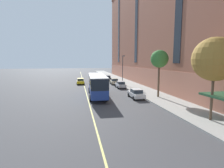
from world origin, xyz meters
name	(u,v)px	position (x,y,z in m)	size (l,w,h in m)	color
ground_plane	(104,100)	(0.00, 0.00, 0.00)	(260.00, 260.00, 0.00)	#424244
sidewalk	(152,94)	(9.43, 3.00, 0.07)	(5.46, 160.00, 0.15)	#9E9B93
city_bus	(97,84)	(-0.64, 3.06, 2.16)	(3.21, 11.80, 3.73)	navy
parked_car_silver_0	(121,85)	(5.64, 11.85, 0.78)	(1.97, 4.43, 1.56)	#B7B7BC
parked_car_champagne_2	(114,81)	(5.57, 18.47, 0.78)	(2.01, 4.47, 1.56)	#BCAD89
parked_car_darkgray_3	(108,78)	(5.46, 28.43, 0.78)	(1.91, 4.42, 1.56)	#4C4C51
parked_car_white_4	(136,94)	(5.48, 0.56, 0.78)	(1.95, 4.47, 1.56)	silver
taxi_cab	(81,81)	(-3.17, 20.68, 0.78)	(2.05, 4.70, 1.56)	yellow
street_tree_near_corner	(215,59)	(9.24, -11.48, 6.23)	(4.27, 4.27, 8.23)	brown
street_tree_mid_block	(159,59)	(9.24, 0.27, 6.35)	(2.87, 2.87, 7.72)	brown
street_lamp	(123,67)	(7.30, 16.21, 4.60)	(0.36, 1.48, 7.33)	#2D2D30
lane_centerline	(87,97)	(-2.34, 3.00, 0.00)	(0.16, 140.00, 0.01)	#E0D66B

